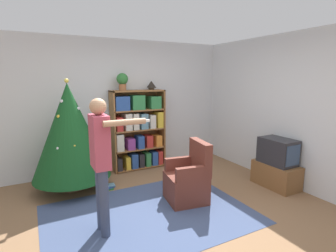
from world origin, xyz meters
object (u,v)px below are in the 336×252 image
(bookshelf, at_px, (138,130))
(table_lamp, at_px, (151,85))
(christmas_tree, at_px, (70,131))
(television, at_px, (278,151))
(armchair, at_px, (188,180))
(potted_plant, at_px, (122,80))
(standing_person, at_px, (101,156))

(bookshelf, bearing_deg, table_lamp, 1.87)
(christmas_tree, height_order, table_lamp, christmas_tree)
(television, distance_m, armchair, 1.67)
(television, distance_m, potted_plant, 3.09)
(television, xyz_separation_m, standing_person, (-2.97, 0.02, 0.34))
(bookshelf, bearing_deg, potted_plant, 178.01)
(bookshelf, distance_m, television, 2.65)
(table_lamp, bearing_deg, television, -54.18)
(television, bearing_deg, bookshelf, 131.46)
(christmas_tree, relative_size, armchair, 2.00)
(christmas_tree, xyz_separation_m, armchair, (1.49, -1.26, -0.67))
(christmas_tree, bearing_deg, potted_plant, 23.82)
(armchair, bearing_deg, television, 89.91)
(table_lamp, bearing_deg, christmas_tree, -164.29)
(bookshelf, relative_size, armchair, 1.75)
(table_lamp, bearing_deg, standing_person, -127.85)
(christmas_tree, distance_m, standing_person, 1.51)
(television, bearing_deg, potted_plant, 135.75)
(christmas_tree, xyz_separation_m, potted_plant, (1.07, 0.47, 0.81))
(television, xyz_separation_m, potted_plant, (-2.04, 1.99, 1.18))
(television, height_order, standing_person, standing_person)
(armchair, xyz_separation_m, potted_plant, (-0.43, 1.73, 1.48))
(bookshelf, relative_size, potted_plant, 4.90)
(potted_plant, xyz_separation_m, table_lamp, (0.61, 0.00, -0.09))
(standing_person, bearing_deg, christmas_tree, -174.29)
(bookshelf, distance_m, table_lamp, 0.96)
(bookshelf, xyz_separation_m, standing_person, (-1.22, -1.96, 0.16))
(bookshelf, bearing_deg, armchair, -85.61)
(standing_person, relative_size, potted_plant, 4.96)
(armchair, xyz_separation_m, standing_person, (-1.35, -0.24, 0.64))
(television, height_order, armchair, armchair)
(television, distance_m, christmas_tree, 3.48)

